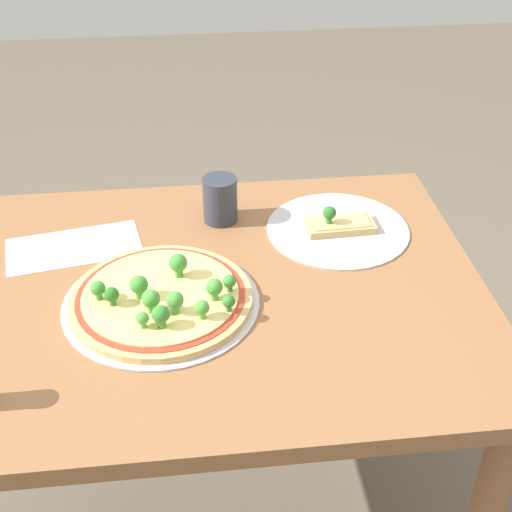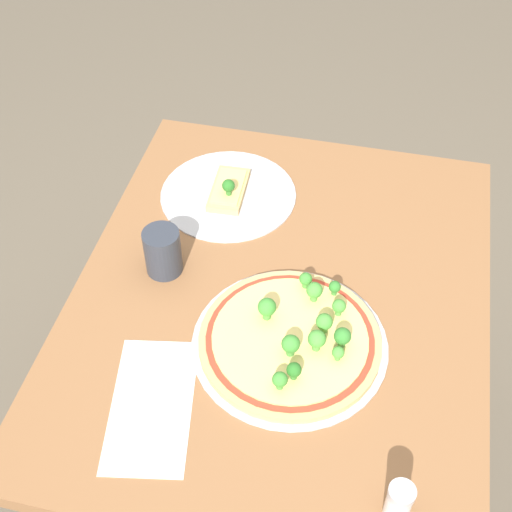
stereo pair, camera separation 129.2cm
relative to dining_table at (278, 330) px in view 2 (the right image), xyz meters
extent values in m
plane|color=brown|center=(0.00, 0.00, -0.63)|extent=(8.00, 8.00, 0.00)
cube|color=brown|center=(0.00, 0.00, 0.10)|extent=(1.02, 0.82, 0.04)
cylinder|color=brown|center=(-0.45, -0.35, -0.28)|extent=(0.06, 0.06, 0.71)
cylinder|color=brown|center=(-0.45, 0.35, -0.28)|extent=(0.06, 0.06, 0.71)
cylinder|color=#B7B7BC|center=(0.11, 0.04, 0.12)|extent=(0.37, 0.37, 0.00)
cylinder|color=tan|center=(0.11, 0.04, 0.12)|extent=(0.34, 0.34, 0.01)
cylinder|color=#B73823|center=(0.11, 0.04, 0.13)|extent=(0.31, 0.31, 0.00)
cylinder|color=#EACC75|center=(0.11, 0.04, 0.14)|extent=(0.29, 0.29, 0.00)
sphere|color=#479338|center=(0.09, 0.10, 0.16)|extent=(0.03, 0.03, 0.03)
cylinder|color=#51973E|center=(0.09, 0.10, 0.14)|extent=(0.01, 0.01, 0.01)
sphere|color=#337A2D|center=(-0.01, 0.11, 0.16)|extent=(0.02, 0.02, 0.02)
cylinder|color=#3F8136|center=(-0.01, 0.11, 0.14)|extent=(0.01, 0.01, 0.01)
sphere|color=#479338|center=(0.02, 0.07, 0.16)|extent=(0.03, 0.03, 0.03)
cylinder|color=#51973E|center=(0.02, 0.07, 0.14)|extent=(0.01, 0.01, 0.01)
sphere|color=#479338|center=(0.04, 0.12, 0.16)|extent=(0.03, 0.03, 0.03)
cylinder|color=#51973E|center=(0.04, 0.12, 0.14)|extent=(0.01, 0.01, 0.01)
sphere|color=#3D8933|center=(0.08, -0.01, 0.17)|extent=(0.04, 0.04, 0.04)
cylinder|color=#488E3A|center=(0.08, -0.01, 0.14)|extent=(0.02, 0.02, 0.02)
sphere|color=#479338|center=(0.13, 0.09, 0.17)|extent=(0.03, 0.03, 0.03)
cylinder|color=#51973E|center=(0.13, 0.09, 0.14)|extent=(0.02, 0.02, 0.02)
sphere|color=#3D8933|center=(0.15, 0.05, 0.17)|extent=(0.03, 0.03, 0.03)
cylinder|color=#488E3A|center=(0.15, 0.05, 0.14)|extent=(0.02, 0.02, 0.02)
sphere|color=#3D8933|center=(0.23, 0.04, 0.16)|extent=(0.03, 0.03, 0.03)
cylinder|color=#488E3A|center=(0.23, 0.04, 0.14)|extent=(0.01, 0.01, 0.01)
sphere|color=#3D8933|center=(-0.01, 0.05, 0.16)|extent=(0.03, 0.03, 0.03)
cylinder|color=#488E3A|center=(-0.01, 0.05, 0.14)|extent=(0.01, 0.01, 0.01)
sphere|color=#337A2D|center=(0.11, 0.14, 0.17)|extent=(0.03, 0.03, 0.03)
cylinder|color=#3F8136|center=(0.11, 0.14, 0.14)|extent=(0.01, 0.01, 0.01)
sphere|color=#286B23|center=(0.20, 0.06, 0.16)|extent=(0.03, 0.03, 0.03)
cylinder|color=#37742D|center=(0.20, 0.06, 0.14)|extent=(0.01, 0.01, 0.01)
sphere|color=#479338|center=(0.14, 0.13, 0.16)|extent=(0.02, 0.02, 0.02)
cylinder|color=#51973E|center=(0.14, 0.13, 0.14)|extent=(0.01, 0.01, 0.01)
cylinder|color=#B7B7BC|center=(-0.27, -0.17, 0.12)|extent=(0.31, 0.31, 0.00)
cube|color=tan|center=(-0.27, -0.17, 0.13)|extent=(0.15, 0.08, 0.02)
cube|color=#EACC75|center=(-0.27, -0.17, 0.14)|extent=(0.13, 0.07, 0.00)
sphere|color=#286B23|center=(-0.24, -0.17, 0.16)|extent=(0.03, 0.03, 0.03)
cylinder|color=#37742D|center=(-0.24, -0.17, 0.14)|extent=(0.01, 0.01, 0.01)
cylinder|color=#2D333D|center=(-0.02, -0.24, 0.16)|extent=(0.07, 0.07, 0.10)
cylinder|color=silver|center=(0.40, 0.26, 0.15)|extent=(0.04, 0.04, 0.07)
cylinder|color=#B2B2B7|center=(0.40, 0.26, 0.19)|extent=(0.04, 0.04, 0.01)
cube|color=silver|center=(0.29, -0.17, 0.11)|extent=(0.29, 0.19, 0.00)
camera|label=1|loc=(0.06, 1.10, 0.94)|focal=50.00mm
camera|label=2|loc=(0.90, 0.16, 1.20)|focal=50.00mm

